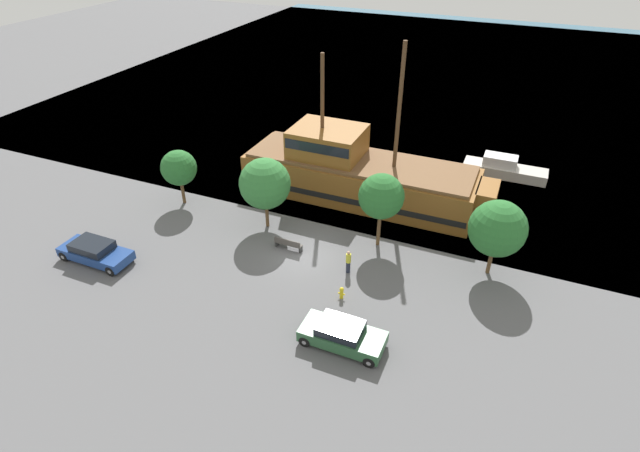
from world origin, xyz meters
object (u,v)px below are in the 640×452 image
Objects in this scene: parked_car_curb_mid at (342,335)px; pedestrian_walking_near at (348,262)px; pirate_ship at (357,173)px; fire_hydrant at (342,292)px; moored_boat_dockside at (504,168)px; parked_car_curb_front at (95,252)px; bench_promenade_east at (288,244)px.

parked_car_curb_mid is 6.04m from pedestrian_walking_near.
pirate_ship is 24.66× the size of fire_hydrant.
fire_hydrant is 0.48× the size of pedestrian_walking_near.
moored_boat_dockside is 31.86m from parked_car_curb_front.
bench_promenade_east is (10.75, 5.91, -0.24)m from parked_car_curb_front.
pirate_ship is 15.76m from parked_car_curb_mid.
pedestrian_walking_near is (-1.81, 5.76, 0.11)m from parked_car_curb_mid.
pirate_ship is 19.09m from parked_car_curb_front.
parked_car_curb_front is 3.02× the size of pedestrian_walking_near.
parked_car_curb_front is at bearing -151.20° from bench_promenade_east.
fire_hydrant is at bearing -74.07° from pirate_ship.
parked_car_curb_front is 6.23× the size of fire_hydrant.
parked_car_curb_mid is (4.64, -15.01, -1.24)m from pirate_ship.
pirate_ship reaches higher than parked_car_curb_front.
parked_car_curb_front is 15.97m from fire_hydrant.
bench_promenade_east is at bearing -125.47° from moored_boat_dockside.
parked_car_curb_front is 17.04m from parked_car_curb_mid.
pirate_ship reaches higher than bench_promenade_east.
parked_car_curb_front is 1.09× the size of parked_car_curb_mid.
parked_car_curb_mid is at bearing -68.54° from fire_hydrant.
parked_car_curb_front is at bearing 178.22° from parked_car_curb_mid.
pedestrian_walking_near is (-7.35, -17.26, 0.16)m from moored_boat_dockside.
parked_car_curb_front is 16.09m from pedestrian_walking_near.
fire_hydrant is (-1.32, 3.35, -0.27)m from parked_car_curb_mid.
pirate_ship is 9.73m from pedestrian_walking_near.
pedestrian_walking_near is at bearing -8.63° from bench_promenade_east.
fire_hydrant is at bearing -109.21° from moored_boat_dockside.
parked_car_curb_front is at bearing -169.81° from fire_hydrant.
parked_car_curb_front is at bearing -135.10° from moored_boat_dockside.
fire_hydrant is at bearing -78.36° from pedestrian_walking_near.
parked_car_curb_front is (-12.39, -14.48, -1.23)m from pirate_ship.
moored_boat_dockside reaches higher than parked_car_curb_front.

